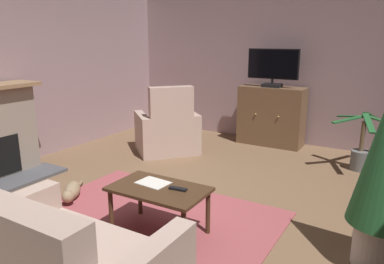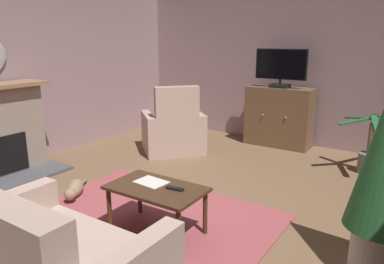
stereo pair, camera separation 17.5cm
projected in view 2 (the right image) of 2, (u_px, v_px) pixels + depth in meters
The scene contains 12 objects.
ground_plane at pixel (175, 220), 3.81m from camera, with size 6.55×7.57×0.04m, color brown.
wall_back at pixel (294, 67), 6.33m from camera, with size 6.55×0.10×2.67m, color gray.
wall_left at pixel (0, 74), 5.09m from camera, with size 0.10×7.57×2.67m, color gray.
rug_central at pixel (147, 219), 3.76m from camera, with size 2.53×1.90×0.01m, color #9E474C.
tv_cabinet at pixel (279, 118), 6.31m from camera, with size 1.11×0.48×1.02m.
television at pixel (281, 67), 6.05m from camera, with size 0.87×0.20×0.64m.
coffee_table at pixel (156, 193), 3.41m from camera, with size 0.91×0.55×0.47m.
tv_remote at pixel (175, 188), 3.34m from camera, with size 0.17×0.05×0.02m, color black.
folded_newspaper at pixel (151, 182), 3.51m from camera, with size 0.30×0.22×0.01m, color silver.
armchair_facing_sofa at pixel (174, 131), 5.95m from camera, with size 1.23×1.24×1.12m.
potted_plant_on_hearth_side at pixel (368, 155), 5.03m from camera, with size 0.87×1.01×0.84m.
cat at pixel (75, 189), 4.30m from camera, with size 0.45×0.61×0.20m.
Camera 2 is at (2.06, -2.79, 1.81)m, focal length 34.07 mm.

